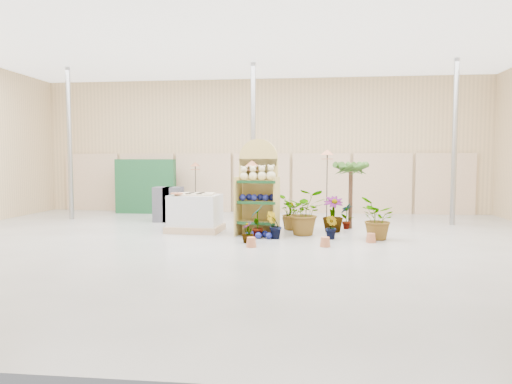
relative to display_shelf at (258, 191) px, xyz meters
The scene contains 24 objects.
room 1.30m from the display_shelf, 131.52° to the right, with size 15.20×12.10×4.70m.
display_shelf is the anchor object (origin of this frame).
teddy_bears 0.41m from the display_shelf, 74.52° to the right, with size 0.84×0.22×0.36m.
gazing_balls_shelf 0.19m from the display_shelf, 90.00° to the right, with size 0.84×0.29×0.16m.
gazing_balls_floor 1.11m from the display_shelf, 81.85° to the right, with size 0.63×0.39×0.15m.
pallet_stack 1.71m from the display_shelf, behind, with size 1.36×1.16×0.95m.
charcoal_planters 3.45m from the display_shelf, 145.23° to the left, with size 0.80×0.50×1.00m.
trellis_stock 5.69m from the display_shelf, 137.06° to the left, with size 2.00×0.30×1.80m, color #154524.
offer_sign 1.76m from the display_shelf, 99.13° to the left, with size 0.50×0.08×2.20m.
bird_table_front 0.62m from the display_shelf, 146.39° to the left, with size 0.34×0.34×1.77m.
bird_table_right 2.04m from the display_shelf, 26.41° to the left, with size 0.34×0.34×2.04m.
bird_table_back 4.35m from the display_shelf, 123.79° to the left, with size 0.34×0.34×1.71m.
palm 2.62m from the display_shelf, 27.30° to the left, with size 0.70×0.70×1.83m.
potted_plant_0 0.82m from the display_shelf, 85.20° to the right, with size 0.41×0.28×0.77m, color #274B16.
potted_plant_1 1.04m from the display_shelf, 54.40° to the right, with size 0.34×0.27×0.62m, color #274B16.
potted_plant_2 1.23m from the display_shelf, ahead, with size 0.98×0.85×1.09m, color #274B16.
potted_plant_3 1.97m from the display_shelf, 17.00° to the left, with size 0.49×0.49×0.88m, color #274B16.
potted_plant_4 2.53m from the display_shelf, 26.36° to the left, with size 0.35×0.24×0.67m, color #274B16.
potted_plant_5 0.94m from the display_shelf, 55.30° to the left, with size 0.35×0.28×0.63m, color #274B16.
potted_plant_6 1.25m from the display_shelf, 42.25° to the left, with size 0.80×0.69×0.89m, color #274B16.
potted_plant_7 1.42m from the display_shelf, 94.60° to the right, with size 0.26×0.26×0.47m, color #274B16.
potted_plant_9 1.95m from the display_shelf, 17.05° to the right, with size 0.30×0.24×0.55m, color #274B16.
potted_plant_10 2.84m from the display_shelf, ahead, with size 0.85×0.74×0.95m, color #274B16.
potted_plant_11 1.36m from the display_shelf, 51.23° to the left, with size 0.41×0.41×0.74m, color #274B16.
Camera 1 is at (1.50, -9.43, 1.77)m, focal length 32.00 mm.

